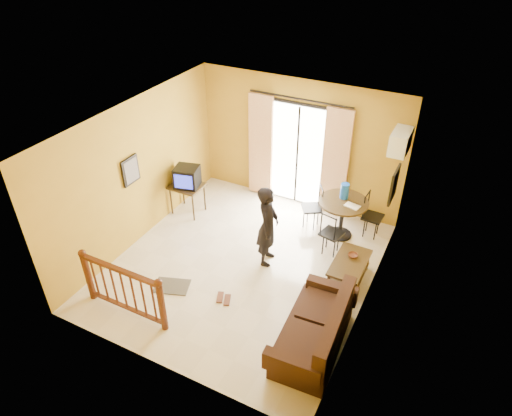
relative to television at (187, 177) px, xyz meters
The scene contains 19 objects.
ground 2.30m from the television, 28.43° to the right, with size 5.00×5.00×0.00m, color beige.
room_shell 2.28m from the television, 28.43° to the right, with size 5.00×5.00×5.00m.
balcony_door 2.37m from the television, 37.24° to the left, with size 2.25×0.14×2.46m.
tv_table 0.30m from the television, behind, with size 0.67×0.56×0.67m.
television is the anchor object (origin of this frame).
picture_left 1.43m from the television, 106.00° to the right, with size 0.05×0.42×0.52m.
dining_table 3.25m from the television, 12.33° to the left, with size 0.97×0.97×0.81m.
water_jug 3.23m from the television, 14.59° to the left, with size 0.17×0.17×0.31m, color blue.
serving_tray 3.42m from the television, ahead, with size 0.28×0.18×0.02m, color white.
dining_chairs 3.31m from the television, 10.40° to the left, with size 1.68×1.34×0.95m.
air_conditioner 4.26m from the television, 13.33° to the left, with size 0.31×0.60×0.40m.
botanical_print 4.17m from the television, ahead, with size 0.05×0.50×0.60m.
coffee_table 3.80m from the television, ahead, with size 0.55×0.99×0.44m.
bowl 3.76m from the television, ahead, with size 0.17×0.17×0.05m, color #552C1D.
sofa 4.35m from the television, 30.24° to the right, with size 0.92×1.83×0.85m.
standing_person 2.30m from the television, 17.42° to the right, with size 0.58×0.38×1.59m, color black.
stair_balustrade 3.02m from the television, 76.13° to the right, with size 1.63×0.13×1.04m.
doormat 2.48m from the television, 64.19° to the right, with size 0.60×0.40×0.02m, color #4E4A3E.
sandals 2.91m from the television, 44.56° to the right, with size 0.33×0.27×0.03m.
Camera 1 is at (3.13, -5.66, 5.63)m, focal length 32.00 mm.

